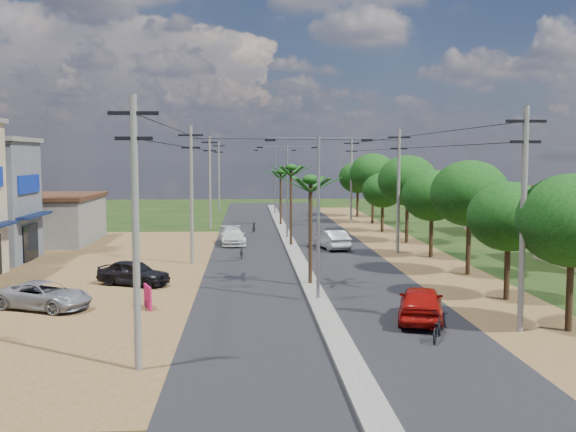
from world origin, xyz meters
name	(u,v)px	position (x,y,z in m)	size (l,w,h in m)	color
ground	(318,302)	(0.00, 0.00, 0.00)	(160.00, 160.00, 0.00)	black
road	(296,256)	(0.00, 15.00, 0.02)	(12.00, 110.00, 0.04)	black
median	(293,249)	(0.00, 18.00, 0.09)	(1.00, 90.00, 0.18)	#605E56
dirt_lot_west	(50,276)	(-15.00, 8.00, 0.02)	(18.00, 46.00, 0.04)	brown
dirt_shoulder_east	(414,255)	(8.50, 15.00, 0.01)	(5.00, 90.00, 0.03)	brown
low_shed	(31,219)	(-21.00, 24.00, 1.97)	(10.40, 10.40, 3.95)	#605E56
house_east_far	(515,208)	(21.00, 28.00, 2.39)	(7.60, 7.50, 4.60)	gray
tree_east_a	(572,221)	(9.50, -6.00, 4.49)	(4.40, 4.40, 6.37)	black
tree_east_b	(509,217)	(9.30, 0.00, 4.11)	(4.00, 4.00, 5.83)	black
tree_east_c	(470,193)	(9.70, 7.00, 4.86)	(4.60, 4.60, 6.83)	black
tree_east_d	(432,196)	(9.40, 14.00, 4.34)	(4.20, 4.20, 6.13)	black
tree_east_e	(407,181)	(9.60, 22.00, 5.09)	(4.80, 4.80, 7.14)	black
tree_east_f	(383,190)	(9.20, 30.00, 3.89)	(3.80, 3.80, 5.52)	black
tree_east_g	(373,174)	(9.80, 38.00, 5.24)	(5.00, 5.00, 7.38)	black
tree_east_h	(358,177)	(9.50, 46.00, 4.64)	(4.40, 4.40, 6.52)	black
palm_median_near	(311,185)	(0.00, 4.00, 5.54)	(2.00, 2.00, 6.15)	black
palm_median_mid	(291,171)	(0.00, 20.00, 5.90)	(2.00, 2.00, 6.55)	black
palm_median_far	(281,174)	(0.00, 36.00, 5.26)	(2.00, 2.00, 5.85)	black
streetlight_near	(318,204)	(0.00, 0.00, 4.79)	(5.10, 0.18, 8.00)	gray
streetlight_mid	(287,183)	(0.00, 25.00, 4.79)	(5.10, 0.18, 8.00)	gray
streetlight_far	(275,175)	(0.00, 50.00, 4.79)	(5.10, 0.18, 8.00)	gray
utility_pole_w_a	(136,227)	(-7.00, -10.00, 4.76)	(1.60, 0.24, 9.00)	#605E56
utility_pole_w_b	(191,192)	(-7.00, 12.00, 4.76)	(1.60, 0.24, 9.00)	#605E56
utility_pole_w_c	(210,180)	(-7.00, 34.00, 4.76)	(1.60, 0.24, 9.00)	#605E56
utility_pole_w_d	(219,174)	(-7.00, 55.00, 4.76)	(1.60, 0.24, 9.00)	#605E56
utility_pole_e_a	(523,214)	(7.50, -6.00, 4.76)	(1.60, 0.24, 9.00)	#605E56
utility_pole_e_b	(398,188)	(7.50, 16.00, 4.76)	(1.60, 0.24, 9.00)	#605E56
utility_pole_e_c	(351,178)	(7.50, 38.00, 4.76)	(1.60, 0.24, 9.00)	#605E56
car_red_near	(421,304)	(3.95, -4.13, 0.77)	(1.83, 4.55, 1.55)	#8D0B07
car_silver_mid	(332,240)	(2.99, 18.43, 0.73)	(1.54, 4.43, 1.46)	gray
car_white_far	(232,237)	(-4.57, 21.46, 0.68)	(1.90, 4.67, 1.36)	silver
car_parked_silver	(44,296)	(-12.73, -0.78, 0.63)	(2.09, 4.53, 1.26)	gray
car_parked_dark	(134,273)	(-9.60, 4.82, 0.69)	(1.62, 4.03, 1.37)	black
moto_rider_east	(437,328)	(3.82, -7.08, 0.49)	(0.65, 1.87, 0.98)	black
moto_rider_west_a	(242,253)	(-3.79, 14.31, 0.41)	(0.54, 1.56, 0.82)	black
moto_rider_west_b	(254,228)	(-2.79, 30.00, 0.47)	(0.44, 1.56, 0.94)	black
roadside_sign	(148,297)	(-8.00, -0.95, 0.55)	(0.54, 1.28, 1.11)	#B5104A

